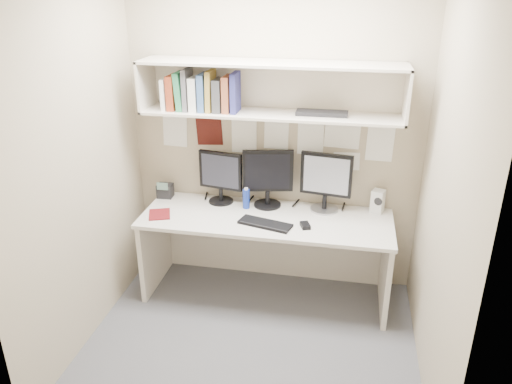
% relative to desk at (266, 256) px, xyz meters
% --- Properties ---
extents(floor, '(2.40, 2.00, 0.01)m').
position_rel_desk_xyz_m(floor, '(0.00, -0.65, -0.37)').
color(floor, '#4E4E54').
rests_on(floor, ground).
extents(wall_back, '(2.40, 0.02, 2.60)m').
position_rel_desk_xyz_m(wall_back, '(0.00, 0.35, 0.93)').
color(wall_back, tan).
rests_on(wall_back, ground).
extents(wall_front, '(2.40, 0.02, 2.60)m').
position_rel_desk_xyz_m(wall_front, '(0.00, -1.65, 0.93)').
color(wall_front, tan).
rests_on(wall_front, ground).
extents(wall_left, '(0.02, 2.00, 2.60)m').
position_rel_desk_xyz_m(wall_left, '(-1.20, -0.65, 0.93)').
color(wall_left, tan).
rests_on(wall_left, ground).
extents(wall_right, '(0.02, 2.00, 2.60)m').
position_rel_desk_xyz_m(wall_right, '(1.20, -0.65, 0.93)').
color(wall_right, tan).
rests_on(wall_right, ground).
extents(desk, '(2.00, 0.70, 0.73)m').
position_rel_desk_xyz_m(desk, '(0.00, 0.00, 0.00)').
color(desk, beige).
rests_on(desk, floor).
extents(overhead_hutch, '(2.00, 0.38, 0.40)m').
position_rel_desk_xyz_m(overhead_hutch, '(0.00, 0.21, 1.35)').
color(overhead_hutch, beige).
rests_on(overhead_hutch, wall_back).
extents(pinned_papers, '(1.92, 0.01, 0.48)m').
position_rel_desk_xyz_m(pinned_papers, '(0.00, 0.34, 0.88)').
color(pinned_papers, white).
rests_on(pinned_papers, wall_back).
extents(monitor_left, '(0.38, 0.21, 0.44)m').
position_rel_desk_xyz_m(monitor_left, '(-0.43, 0.22, 0.61)').
color(monitor_left, black).
rests_on(monitor_left, desk).
extents(monitor_center, '(0.41, 0.23, 0.48)m').
position_rel_desk_xyz_m(monitor_center, '(-0.03, 0.22, 0.63)').
color(monitor_center, black).
rests_on(monitor_center, desk).
extents(monitor_right, '(0.42, 0.23, 0.48)m').
position_rel_desk_xyz_m(monitor_right, '(0.45, 0.22, 0.63)').
color(monitor_right, '#A5A5AA').
rests_on(monitor_right, desk).
extents(keyboard, '(0.44, 0.25, 0.02)m').
position_rel_desk_xyz_m(keyboard, '(0.02, -0.15, 0.37)').
color(keyboard, black).
rests_on(keyboard, desk).
extents(mouse, '(0.10, 0.12, 0.03)m').
position_rel_desk_xyz_m(mouse, '(0.33, -0.13, 0.38)').
color(mouse, black).
rests_on(mouse, desk).
extents(speaker, '(0.12, 0.13, 0.19)m').
position_rel_desk_xyz_m(speaker, '(0.87, 0.26, 0.46)').
color(speaker, silver).
rests_on(speaker, desk).
extents(blue_bottle, '(0.06, 0.06, 0.18)m').
position_rel_desk_xyz_m(blue_bottle, '(-0.19, 0.13, 0.45)').
color(blue_bottle, navy).
rests_on(blue_bottle, desk).
extents(maroon_notebook, '(0.23, 0.25, 0.01)m').
position_rel_desk_xyz_m(maroon_notebook, '(-0.85, -0.13, 0.37)').
color(maroon_notebook, maroon).
rests_on(maroon_notebook, desk).
extents(desk_phone, '(0.13, 0.12, 0.16)m').
position_rel_desk_xyz_m(desk_phone, '(-0.93, 0.22, 0.42)').
color(desk_phone, black).
rests_on(desk_phone, desk).
extents(book_stack, '(0.59, 0.20, 0.32)m').
position_rel_desk_xyz_m(book_stack, '(-0.54, 0.13, 1.31)').
color(book_stack, white).
rests_on(book_stack, overhead_hutch).
extents(hutch_tray, '(0.39, 0.15, 0.03)m').
position_rel_desk_xyz_m(hutch_tray, '(0.39, 0.16, 1.19)').
color(hutch_tray, black).
rests_on(hutch_tray, overhead_hutch).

